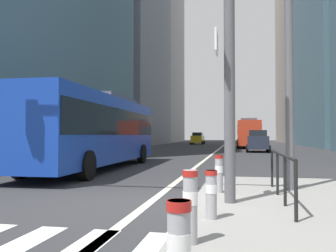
# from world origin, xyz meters

# --- Properties ---
(ground_plane) EXTENTS (160.00, 160.00, 0.00)m
(ground_plane) POSITION_xyz_m (0.00, 20.00, 0.00)
(ground_plane) COLOR #303033
(lane_centre_line) EXTENTS (0.20, 80.00, 0.01)m
(lane_centre_line) POSITION_xyz_m (0.00, 30.00, 0.01)
(lane_centre_line) COLOR beige
(lane_centre_line) RESTS_ON ground
(office_tower_left_far) EXTENTS (10.66, 19.90, 41.59)m
(office_tower_left_far) POSITION_xyz_m (-16.00, 67.61, 20.79)
(office_tower_left_far) COLOR #9E9EA3
(office_tower_left_far) RESTS_ON ground
(office_tower_right_far) EXTENTS (11.66, 20.16, 44.03)m
(office_tower_right_far) POSITION_xyz_m (17.00, 70.43, 22.02)
(office_tower_right_far) COLOR gray
(office_tower_right_far) RESTS_ON ground
(city_bus_blue_oncoming) EXTENTS (2.85, 11.49, 3.40)m
(city_bus_blue_oncoming) POSITION_xyz_m (-4.24, 6.89, 1.84)
(city_bus_blue_oncoming) COLOR #14389E
(city_bus_blue_oncoming) RESTS_ON ground
(city_bus_red_receding) EXTENTS (2.72, 10.73, 3.40)m
(city_bus_red_receding) POSITION_xyz_m (3.25, 35.48, 1.84)
(city_bus_red_receding) COLOR red
(city_bus_red_receding) RESTS_ON ground
(car_oncoming_mid) EXTENTS (2.10, 4.22, 1.94)m
(car_oncoming_mid) POSITION_xyz_m (-4.35, 49.37, 0.99)
(car_oncoming_mid) COLOR gold
(car_oncoming_mid) RESTS_ON ground
(car_receding_near) EXTENTS (2.19, 4.35, 1.94)m
(car_receding_near) POSITION_xyz_m (3.57, 49.76, 0.99)
(car_receding_near) COLOR silver
(car_receding_near) RESTS_ON ground
(car_receding_far) EXTENTS (2.14, 4.25, 1.94)m
(car_receding_far) POSITION_xyz_m (3.73, 24.66, 0.99)
(car_receding_far) COLOR #232838
(car_receding_far) RESTS_ON ground
(car_oncoming_far) EXTENTS (2.14, 4.26, 1.94)m
(car_oncoming_far) POSITION_xyz_m (-7.37, 23.31, 0.99)
(car_oncoming_far) COLOR #B2A899
(car_oncoming_far) RESTS_ON ground
(traffic_signal_gantry) EXTENTS (6.77, 0.65, 6.00)m
(traffic_signal_gantry) POSITION_xyz_m (-0.53, -0.52, 4.14)
(traffic_signal_gantry) COLOR #515156
(traffic_signal_gantry) RESTS_ON median_island
(bollard_front) EXTENTS (0.20, 0.20, 0.85)m
(bollard_front) POSITION_xyz_m (1.46, -5.00, 0.62)
(bollard_front) COLOR #99999E
(bollard_front) RESTS_ON median_island
(bollard_left) EXTENTS (0.20, 0.20, 0.91)m
(bollard_left) POSITION_xyz_m (1.32, -3.30, 0.66)
(bollard_left) COLOR #99999E
(bollard_left) RESTS_ON median_island
(bollard_right) EXTENTS (0.20, 0.20, 0.78)m
(bollard_right) POSITION_xyz_m (1.49, -1.96, 0.59)
(bollard_right) COLOR #99999E
(bollard_right) RESTS_ON median_island
(bollard_back) EXTENTS (0.20, 0.20, 0.88)m
(bollard_back) POSITION_xyz_m (1.48, 0.69, 0.64)
(bollard_back) COLOR #99999E
(bollard_back) RESTS_ON median_island
(pedestrian_railing) EXTENTS (0.06, 3.84, 0.98)m
(pedestrian_railing) POSITION_xyz_m (2.80, -0.01, 0.86)
(pedestrian_railing) COLOR black
(pedestrian_railing) RESTS_ON median_island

